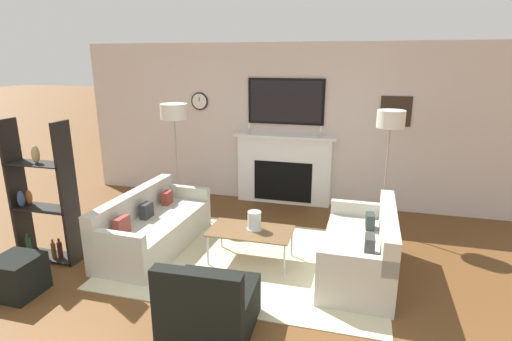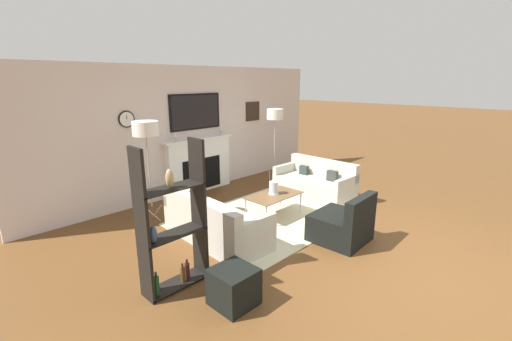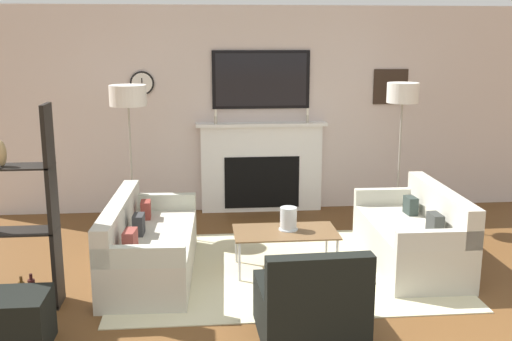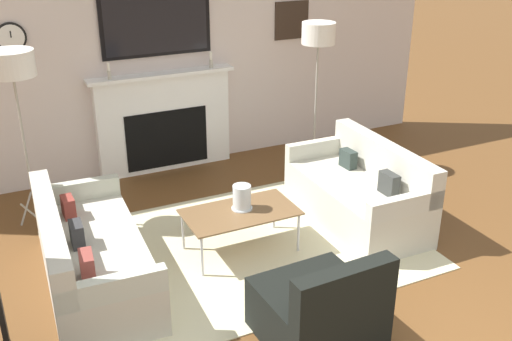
# 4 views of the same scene
# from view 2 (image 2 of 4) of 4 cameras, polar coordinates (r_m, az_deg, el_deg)

# --- Properties ---
(ground_plane) EXTENTS (60.00, 60.00, 0.00)m
(ground_plane) POSITION_cam_2_polar(r_m,az_deg,el_deg) (5.18, 25.03, -14.46)
(ground_plane) COLOR brown
(fireplace_wall) EXTENTS (7.34, 0.28, 2.70)m
(fireplace_wall) POSITION_cam_2_polar(r_m,az_deg,el_deg) (7.60, -9.99, 5.67)
(fireplace_wall) COLOR beige
(fireplace_wall) RESTS_ON ground_plane
(area_rug) EXTENTS (3.30, 2.30, 0.01)m
(area_rug) POSITION_cam_2_polar(r_m,az_deg,el_deg) (6.32, 2.69, -7.55)
(area_rug) COLOR beige
(area_rug) RESTS_ON ground_plane
(couch_left) EXTENTS (0.86, 1.84, 0.75)m
(couch_left) POSITION_cam_2_polar(r_m,az_deg,el_deg) (5.36, -6.97, -8.81)
(couch_left) COLOR beige
(couch_left) RESTS_ON ground_plane
(couch_right) EXTENTS (0.81, 1.62, 0.80)m
(couch_right) POSITION_cam_2_polar(r_m,az_deg,el_deg) (7.23, 9.82, -2.41)
(couch_right) COLOR beige
(couch_right) RESTS_ON ground_plane
(armchair) EXTENTS (0.81, 0.81, 0.78)m
(armchair) POSITION_cam_2_polar(r_m,az_deg,el_deg) (5.47, 14.23, -8.80)
(armchair) COLOR black
(armchair) RESTS_ON ground_plane
(coffee_table) EXTENTS (1.03, 0.57, 0.41)m
(coffee_table) POSITION_cam_2_polar(r_m,az_deg,el_deg) (6.18, 3.02, -4.30)
(coffee_table) COLOR brown
(coffee_table) RESTS_ON ground_plane
(hurricane_candle) EXTENTS (0.19, 0.19, 0.23)m
(hurricane_candle) POSITION_cam_2_polar(r_m,az_deg,el_deg) (6.19, 2.97, -3.00)
(hurricane_candle) COLOR silver
(hurricane_candle) RESTS_ON coffee_table
(floor_lamp_left) EXTENTS (0.43, 0.43, 1.77)m
(floor_lamp_left) POSITION_cam_2_polar(r_m,az_deg,el_deg) (5.96, -17.93, 6.45)
(floor_lamp_left) COLOR #9E998E
(floor_lamp_left) RESTS_ON ground_plane
(floor_lamp_right) EXTENTS (0.38, 0.38, 1.77)m
(floor_lamp_right) POSITION_cam_2_polar(r_m,az_deg,el_deg) (8.01, 3.19, 9.14)
(floor_lamp_right) COLOR #9E998E
(floor_lamp_right) RESTS_ON ground_plane
(shelf_unit) EXTENTS (0.79, 0.28, 1.76)m
(shelf_unit) POSITION_cam_2_polar(r_m,az_deg,el_deg) (4.10, -13.92, -8.62)
(shelf_unit) COLOR black
(shelf_unit) RESTS_ON ground_plane
(ottoman) EXTENTS (0.45, 0.45, 0.43)m
(ottoman) POSITION_cam_2_polar(r_m,az_deg,el_deg) (3.98, -3.73, -18.76)
(ottoman) COLOR black
(ottoman) RESTS_ON ground_plane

